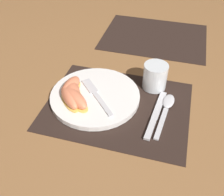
# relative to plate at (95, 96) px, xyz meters

# --- Properties ---
(ground_plane) EXTENTS (3.00, 3.00, 0.00)m
(ground_plane) POSITION_rel_plate_xyz_m (0.07, -0.01, -0.01)
(ground_plane) COLOR olive
(placemat) EXTENTS (0.42, 0.33, 0.00)m
(placemat) POSITION_rel_plate_xyz_m (0.07, -0.01, -0.01)
(placemat) COLOR black
(placemat) RESTS_ON ground_plane
(placemat_far) EXTENTS (0.42, 0.33, 0.00)m
(placemat_far) POSITION_rel_plate_xyz_m (0.12, 0.44, -0.01)
(placemat_far) COLOR black
(placemat_far) RESTS_ON ground_plane
(plate) EXTENTS (0.27, 0.27, 0.02)m
(plate) POSITION_rel_plate_xyz_m (0.00, 0.00, 0.00)
(plate) COLOR white
(plate) RESTS_ON placemat
(juice_glass) EXTENTS (0.08, 0.08, 0.08)m
(juice_glass) POSITION_rel_plate_xyz_m (0.17, 0.10, 0.03)
(juice_glass) COLOR silver
(juice_glass) RESTS_ON placemat
(knife) EXTENTS (0.04, 0.20, 0.01)m
(knife) POSITION_rel_plate_xyz_m (0.19, -0.03, -0.01)
(knife) COLOR silver
(knife) RESTS_ON placemat
(spoon) EXTENTS (0.04, 0.19, 0.01)m
(spoon) POSITION_rel_plate_xyz_m (0.22, 0.02, -0.00)
(spoon) COLOR silver
(spoon) RESTS_ON placemat
(fork) EXTENTS (0.14, 0.15, 0.00)m
(fork) POSITION_rel_plate_xyz_m (0.00, -0.00, 0.01)
(fork) COLOR silver
(fork) RESTS_ON plate
(citrus_wedge_0) EXTENTS (0.05, 0.10, 0.04)m
(citrus_wedge_0) POSITION_rel_plate_xyz_m (-0.08, -0.00, 0.02)
(citrus_wedge_0) COLOR #F7C656
(citrus_wedge_0) RESTS_ON plate
(citrus_wedge_1) EXTENTS (0.09, 0.12, 0.04)m
(citrus_wedge_1) POSITION_rel_plate_xyz_m (-0.06, -0.03, 0.02)
(citrus_wedge_1) COLOR #F7C656
(citrus_wedge_1) RESTS_ON plate
(citrus_wedge_2) EXTENTS (0.10, 0.11, 0.04)m
(citrus_wedge_2) POSITION_rel_plate_xyz_m (-0.06, -0.05, 0.02)
(citrus_wedge_2) COLOR #F7C656
(citrus_wedge_2) RESTS_ON plate
(citrus_wedge_3) EXTENTS (0.12, 0.11, 0.04)m
(citrus_wedge_3) POSITION_rel_plate_xyz_m (-0.04, -0.05, 0.02)
(citrus_wedge_3) COLOR #F7C656
(citrus_wedge_3) RESTS_ON plate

